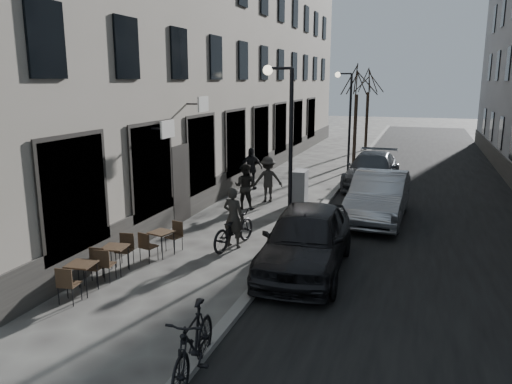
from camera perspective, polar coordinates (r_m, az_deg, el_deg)
The scene contains 21 objects.
ground at distance 9.77m, azimuth -5.50°, elevation -15.95°, with size 120.00×120.00×0.00m, color #3D3B38.
road at distance 24.27m, azimuth 18.78°, elevation 0.87°, with size 7.30×60.00×0.00m, color black.
kerb at distance 24.49m, azimuth 10.24°, elevation 1.59°, with size 0.25×60.00×0.12m, color slate.
building_left at distance 26.34m, azimuth -3.17°, elevation 19.89°, with size 4.00×35.00×16.00m, color gray.
streetlamp_near at distance 14.39m, azimuth 3.35°, elevation 6.60°, with size 0.90×0.28×5.09m.
streetlamp_far at distance 26.13m, azimuth 10.34°, elevation 9.13°, with size 0.90×0.28×5.09m.
tree_near at distance 29.05m, azimuth 11.48°, elevation 12.38°, with size 2.40×2.40×5.70m.
tree_far at distance 35.01m, azimuth 12.75°, elevation 12.33°, with size 2.40×2.40×5.70m.
bistro_set_a at distance 11.92m, azimuth -19.26°, elevation -8.94°, with size 0.63×1.44×0.83m.
bistro_set_b at distance 12.86m, azimuth -15.78°, elevation -7.14°, with size 0.64×1.42×0.82m.
bistro_set_c at distance 13.80m, azimuth -10.74°, elevation -5.54°, with size 0.69×1.42×0.81m.
utility_cabinet at distance 18.98m, azimuth 5.04°, elevation 0.46°, with size 0.50×0.91×1.36m, color slate.
bicycle at distance 14.26m, azimuth -2.58°, elevation -4.22°, with size 0.71×2.04×1.07m, color black.
cyclist_rider at distance 14.16m, azimuth -2.60°, elevation -2.89°, with size 0.64×0.42×1.76m, color black.
pedestrian_near at distance 18.40m, azimuth -1.25°, elevation 0.64°, with size 0.82×0.64×1.69m, color black.
pedestrian_mid at distance 19.50m, azimuth 1.38°, elevation 1.47°, with size 1.15×0.66×1.78m, color #282623.
pedestrian_far at distance 21.81m, azimuth -0.60°, elevation 2.71°, with size 1.06×0.44×1.82m, color black.
car_near at distance 12.48m, azimuth 5.75°, elevation -5.36°, with size 1.94×4.83×1.65m, color black.
car_mid at distance 17.45m, azimuth 13.85°, elevation -0.50°, with size 1.72×4.92×1.62m, color #999CA1.
car_far at distance 22.95m, azimuth 13.12°, elevation 2.47°, with size 2.10×5.17×1.50m, color #3A3E44.
moped at distance 8.30m, azimuth -7.17°, elevation -16.84°, with size 0.56×1.99×1.19m, color black.
Camera 1 is at (3.56, -7.82, 4.67)m, focal length 35.00 mm.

